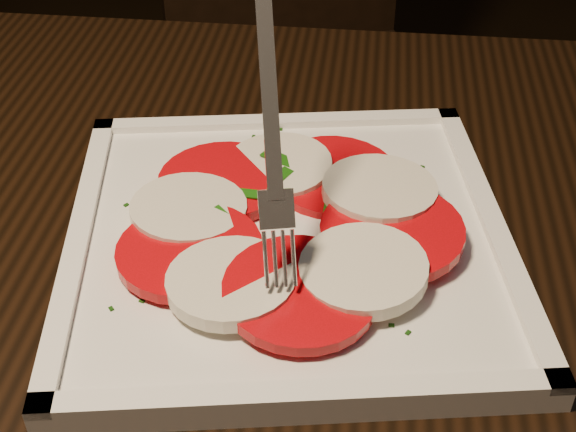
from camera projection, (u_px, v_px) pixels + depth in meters
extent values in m
cube|color=black|center=(345.00, 312.00, 0.54)|extent=(1.25, 0.87, 0.04)
cube|color=black|center=(311.00, 98.00, 1.33)|extent=(0.53, 0.53, 0.04)
cylinder|color=black|center=(234.00, 297.00, 1.31)|extent=(0.04, 0.04, 0.41)
cylinder|color=black|center=(438.00, 259.00, 1.38)|extent=(0.04, 0.04, 0.41)
cylinder|color=black|center=(196.00, 174.00, 1.58)|extent=(0.04, 0.04, 0.41)
cylinder|color=black|center=(368.00, 148.00, 1.66)|extent=(0.04, 0.04, 0.41)
cube|color=white|center=(288.00, 241.00, 0.56)|extent=(0.33, 0.33, 0.01)
cylinder|color=red|center=(335.00, 177.00, 0.60)|extent=(0.10, 0.10, 0.02)
cylinder|color=silver|center=(278.00, 168.00, 0.61)|extent=(0.08, 0.08, 0.02)
cylinder|color=red|center=(224.00, 181.00, 0.59)|extent=(0.10, 0.10, 0.01)
cylinder|color=silver|center=(189.00, 210.00, 0.56)|extent=(0.08, 0.08, 0.01)
cylinder|color=red|center=(189.00, 250.00, 0.53)|extent=(0.10, 0.10, 0.01)
cylinder|color=silver|center=(231.00, 282.00, 0.50)|extent=(0.08, 0.08, 0.01)
cylinder|color=red|center=(300.00, 292.00, 0.49)|extent=(0.10, 0.10, 0.02)
cylinder|color=silver|center=(363.00, 270.00, 0.51)|extent=(0.08, 0.08, 0.02)
cylinder|color=red|center=(392.00, 231.00, 0.54)|extent=(0.10, 0.10, 0.01)
cylinder|color=silver|center=(380.00, 190.00, 0.57)|extent=(0.08, 0.08, 0.01)
cube|color=#19540E|center=(287.00, 171.00, 0.60)|extent=(0.03, 0.03, 0.00)
cube|color=#19540E|center=(345.00, 211.00, 0.56)|extent=(0.03, 0.01, 0.00)
cube|color=#19540E|center=(385.00, 188.00, 0.58)|extent=(0.03, 0.03, 0.01)
cube|color=#19540E|center=(328.00, 265.00, 0.51)|extent=(0.03, 0.02, 0.00)
cube|color=#19540E|center=(233.00, 192.00, 0.57)|extent=(0.05, 0.02, 0.00)
cube|color=#19540E|center=(185.00, 206.00, 0.56)|extent=(0.03, 0.02, 0.00)
cube|color=#19540E|center=(290.00, 163.00, 0.60)|extent=(0.05, 0.03, 0.00)
cube|color=#19540E|center=(251.00, 264.00, 0.51)|extent=(0.05, 0.02, 0.00)
cube|color=#19540E|center=(404.00, 226.00, 0.54)|extent=(0.04, 0.04, 0.00)
cube|color=#19540E|center=(205.00, 221.00, 0.55)|extent=(0.03, 0.03, 0.01)
cube|color=#11380A|center=(206.00, 325.00, 0.49)|extent=(0.00, 0.00, 0.00)
cube|color=#11380A|center=(293.00, 346.00, 0.47)|extent=(0.00, 0.00, 0.00)
cube|color=#11380A|center=(203.00, 154.00, 0.63)|extent=(0.00, 0.00, 0.00)
cube|color=#11380A|center=(193.00, 153.00, 0.63)|extent=(0.00, 0.00, 0.00)
cube|color=#11380A|center=(126.00, 205.00, 0.58)|extent=(0.00, 0.00, 0.00)
cube|color=#11380A|center=(145.00, 235.00, 0.55)|extent=(0.00, 0.00, 0.00)
cube|color=#11380A|center=(201.00, 313.00, 0.49)|extent=(0.00, 0.00, 0.00)
cube|color=#11380A|center=(379.00, 175.00, 0.61)|extent=(0.00, 0.00, 0.00)
cube|color=#11380A|center=(391.00, 325.00, 0.48)|extent=(0.00, 0.00, 0.00)
cube|color=#11380A|center=(254.00, 136.00, 0.65)|extent=(0.00, 0.00, 0.00)
cube|color=#11380A|center=(395.00, 314.00, 0.49)|extent=(0.00, 0.00, 0.00)
cube|color=#11380A|center=(142.00, 301.00, 0.50)|extent=(0.00, 0.00, 0.00)
cube|color=#11380A|center=(408.00, 333.00, 0.48)|extent=(0.00, 0.00, 0.00)
cube|color=#11380A|center=(313.00, 148.00, 0.64)|extent=(0.00, 0.00, 0.00)
cube|color=#11380A|center=(280.00, 129.00, 0.66)|extent=(0.00, 0.00, 0.00)
cube|color=#11380A|center=(422.00, 167.00, 0.62)|extent=(0.00, 0.00, 0.00)
cube|color=#11380A|center=(301.00, 148.00, 0.64)|extent=(0.00, 0.00, 0.00)
cube|color=#11380A|center=(409.00, 195.00, 0.59)|extent=(0.00, 0.00, 0.00)
cube|color=#11380A|center=(111.00, 309.00, 0.50)|extent=(0.00, 0.00, 0.00)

